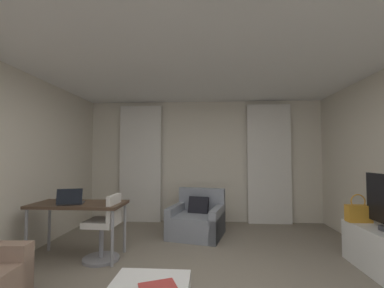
% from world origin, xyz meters
% --- Properties ---
extents(wall_window, '(5.12, 0.06, 2.60)m').
position_xyz_m(wall_window, '(0.00, 3.03, 1.30)').
color(wall_window, beige).
rests_on(wall_window, ground).
extents(ceiling, '(5.12, 6.12, 0.06)m').
position_xyz_m(ceiling, '(0.00, 0.00, 2.63)').
color(ceiling, white).
rests_on(ceiling, wall_left).
extents(curtain_left_panel, '(0.90, 0.06, 2.50)m').
position_xyz_m(curtain_left_panel, '(-1.38, 2.90, 1.25)').
color(curtain_left_panel, silver).
rests_on(curtain_left_panel, ground).
extents(curtain_right_panel, '(0.90, 0.06, 2.50)m').
position_xyz_m(curtain_right_panel, '(1.38, 2.90, 1.25)').
color(curtain_right_panel, silver).
rests_on(curtain_right_panel, ground).
extents(armchair, '(1.06, 1.05, 0.80)m').
position_xyz_m(armchair, '(-0.10, 2.01, 0.26)').
color(armchair, gray).
rests_on(armchair, ground).
extents(desk, '(1.26, 0.59, 0.75)m').
position_xyz_m(desk, '(-1.71, 0.91, 0.68)').
color(desk, '#4C3828').
rests_on(desk, ground).
extents(desk_chair, '(0.48, 0.48, 0.88)m').
position_xyz_m(desk_chair, '(-1.31, 0.84, 0.39)').
color(desk_chair, gray).
rests_on(desk_chair, ground).
extents(laptop, '(0.38, 0.33, 0.22)m').
position_xyz_m(laptop, '(-1.77, 0.80, 0.80)').
color(laptop, '#2D2D33').
rests_on(laptop, desk).
extents(magazine_open, '(0.34, 0.29, 0.01)m').
position_xyz_m(magazine_open, '(-0.29, -0.60, 0.40)').
color(magazine_open, '#B73833').
rests_on(magazine_open, coffee_table).
extents(handbag_primary, '(0.30, 0.14, 0.37)m').
position_xyz_m(handbag_primary, '(2.10, 1.00, 0.65)').
color(handbag_primary, orange).
rests_on(handbag_primary, tv_console).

